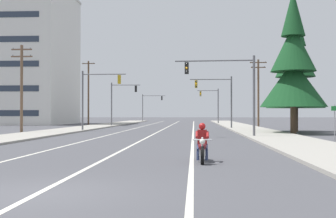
{
  "coord_description": "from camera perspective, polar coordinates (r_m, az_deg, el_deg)",
  "views": [
    {
      "loc": [
        3.56,
        -9.87,
        1.82
      ],
      "look_at": [
        1.55,
        24.23,
        2.16
      ],
      "focal_mm": 47.35,
      "sensor_mm": 36.0,
      "label": 1
    }
  ],
  "objects": [
    {
      "name": "ground_plane",
      "position": [
        10.65,
        -16.48,
        -10.38
      ],
      "size": [
        400.0,
        400.0,
        0.0
      ],
      "primitive_type": "plane",
      "color": "#47474C"
    },
    {
      "name": "lane_stripe_center",
      "position": [
        55.02,
        -0.31,
        -2.47
      ],
      "size": [
        0.16,
        100.0,
        0.01
      ],
      "primitive_type": "cube",
      "color": "beige",
      "rests_on": "ground"
    },
    {
      "name": "lane_stripe_left",
      "position": [
        55.37,
        -4.09,
        -2.45
      ],
      "size": [
        0.16,
        100.0,
        0.01
      ],
      "primitive_type": "cube",
      "color": "beige",
      "rests_on": "ground"
    },
    {
      "name": "lane_stripe_right",
      "position": [
        54.9,
        3.29,
        -2.47
      ],
      "size": [
        0.16,
        100.0,
        0.01
      ],
      "primitive_type": "cube",
      "color": "beige",
      "rests_on": "ground"
    },
    {
      "name": "sidewalk_kerb_right",
      "position": [
        50.27,
        10.34,
        -2.56
      ],
      "size": [
        4.4,
        110.0,
        0.14
      ],
      "primitive_type": "cube",
      "color": "#9E998E",
      "rests_on": "ground"
    },
    {
      "name": "sidewalk_kerb_left",
      "position": [
        51.62,
        -11.45,
        -2.51
      ],
      "size": [
        4.4,
        110.0,
        0.14
      ],
      "primitive_type": "cube",
      "color": "#9E998E",
      "rests_on": "ground"
    },
    {
      "name": "motorcycle_with_rider",
      "position": [
        16.7,
        4.42,
        -4.81
      ],
      "size": [
        0.7,
        2.19,
        1.46
      ],
      "color": "black",
      "rests_on": "ground"
    },
    {
      "name": "traffic_signal_near_right",
      "position": [
        34.0,
        8.0,
        3.39
      ],
      "size": [
        6.08,
        0.5,
        6.2
      ],
      "color": "#56565B",
      "rests_on": "ground"
    },
    {
      "name": "traffic_signal_near_left",
      "position": [
        46.13,
        -9.38,
        2.24
      ],
      "size": [
        4.6,
        0.37,
        6.2
      ],
      "color": "#56565B",
      "rests_on": "ground"
    },
    {
      "name": "traffic_signal_mid_right",
      "position": [
        52.64,
        6.62,
        1.92
      ],
      "size": [
        4.99,
        0.49,
        6.2
      ],
      "color": "#56565B",
      "rests_on": "ground"
    },
    {
      "name": "traffic_signal_mid_left",
      "position": [
        62.99,
        -6.24,
        1.46
      ],
      "size": [
        4.16,
        0.4,
        6.2
      ],
      "color": "#56565B",
      "rests_on": "ground"
    },
    {
      "name": "traffic_signal_far_right",
      "position": [
        78.29,
        5.73,
        1.04
      ],
      "size": [
        3.74,
        0.37,
        6.2
      ],
      "color": "#56565B",
      "rests_on": "ground"
    },
    {
      "name": "traffic_signal_far_left",
      "position": [
        100.55,
        -2.43,
        0.73
      ],
      "size": [
        5.22,
        0.61,
        6.2
      ],
      "color": "#56565B",
      "rests_on": "ground"
    },
    {
      "name": "utility_pole_left_near",
      "position": [
        42.78,
        -18.33,
        2.87
      ],
      "size": [
        1.98,
        0.26,
        8.1
      ],
      "color": "brown",
      "rests_on": "ground"
    },
    {
      "name": "utility_pole_right_far",
      "position": [
        60.65,
        11.55,
        2.34
      ],
      "size": [
        2.25,
        0.26,
        9.06
      ],
      "color": "brown",
      "rests_on": "ground"
    },
    {
      "name": "utility_pole_left_far",
      "position": [
        71.79,
        -10.21,
        2.21
      ],
      "size": [
        2.04,
        0.26,
        10.19
      ],
      "color": "brown",
      "rests_on": "ground"
    },
    {
      "name": "conifer_tree_right_verge_near",
      "position": [
        40.84,
        15.82,
        5.17
      ],
      "size": [
        5.84,
        5.84,
        12.86
      ],
      "color": "#4C3828",
      "rests_on": "ground"
    },
    {
      "name": "conifer_tree_right_verge_far",
      "position": [
        46.36,
        16.06,
        4.43
      ],
      "size": [
        5.79,
        5.79,
        12.75
      ],
      "color": "#4C3828",
      "rests_on": "ground"
    },
    {
      "name": "apartment_building_far_left_block",
      "position": [
        81.29,
        -20.55,
        6.22
      ],
      "size": [
        22.86,
        17.57,
        22.78
      ],
      "color": "silver",
      "rests_on": "ground"
    },
    {
      "name": "street_sign",
      "position": [
        30.88,
        20.66,
        -1.13
      ],
      "size": [
        0.44,
        0.07,
        2.4
      ],
      "color": "gray",
      "rests_on": "ground"
    }
  ]
}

